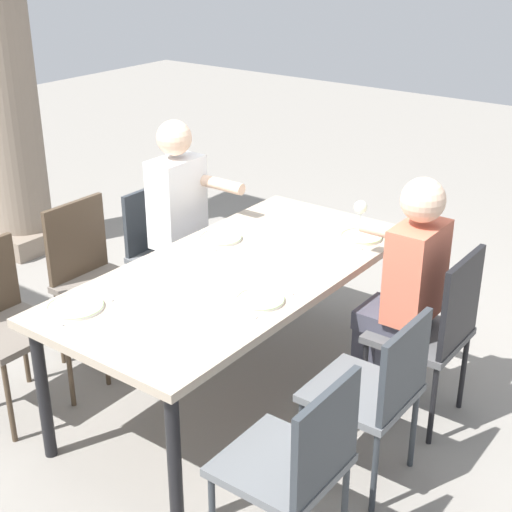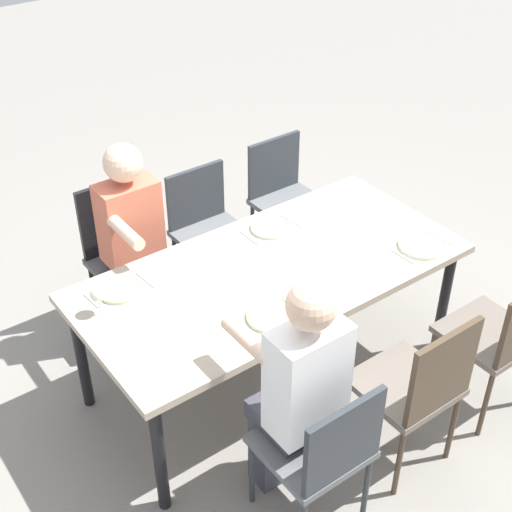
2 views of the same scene
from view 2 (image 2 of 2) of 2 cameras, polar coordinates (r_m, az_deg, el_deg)
ground_plane at (r=4.31m, az=1.13°, el=-9.19°), size 16.00×16.00×0.00m
dining_table at (r=3.85m, az=1.25°, el=-1.77°), size 2.08×0.99×0.76m
chair_west_north at (r=3.97m, az=18.86°, el=-5.81°), size 0.44×0.44×0.90m
chair_west_south at (r=4.97m, az=2.25°, el=4.98°), size 0.44×0.44×0.87m
chair_mid_north at (r=3.56m, az=12.68°, el=-9.83°), size 0.44×0.44×0.95m
chair_mid_south at (r=4.67m, az=-3.86°, el=2.48°), size 0.44×0.44×0.85m
chair_east_north at (r=3.29m, az=5.27°, el=-14.86°), size 0.44×0.44×0.87m
chair_east_south at (r=4.42m, az=-10.35°, el=0.52°), size 0.44×0.44×0.95m
diner_woman_green at (r=3.22m, az=3.23°, el=-10.46°), size 0.35×0.50×1.33m
diner_man_white at (r=4.19m, az=-9.39°, el=1.05°), size 0.35×0.50×1.29m
plate_0 at (r=4.08m, az=12.93°, el=0.78°), size 0.26×0.26×0.02m
fork_0 at (r=4.18m, az=14.31°, el=1.40°), size 0.04×0.17×0.01m
spoon_0 at (r=3.99m, az=11.45°, el=-0.01°), size 0.02×0.17×0.01m
plate_1 at (r=4.13m, az=1.14°, el=2.23°), size 0.23×0.23×0.02m
fork_1 at (r=4.21m, az=2.77°, el=2.82°), size 0.03×0.17×0.01m
spoon_1 at (r=4.06m, az=-0.54°, el=1.48°), size 0.02×0.17×0.01m
plate_2 at (r=3.50m, az=1.15°, el=-4.80°), size 0.24×0.24×0.02m
fork_2 at (r=3.57m, az=3.07°, el=-3.95°), size 0.03×0.17×0.01m
spoon_2 at (r=3.43m, az=-0.85°, el=-5.83°), size 0.03×0.17×0.01m
plate_3 at (r=3.73m, az=-10.68°, el=-2.60°), size 0.23×0.23×0.02m
wine_glass_3 at (r=3.54m, az=-12.35°, el=-3.00°), size 0.08×0.08×0.16m
fork_3 at (r=3.78m, az=-8.66°, el=-1.86°), size 0.03×0.17×0.01m
spoon_3 at (r=3.69m, az=-12.72°, el=-3.50°), size 0.03×0.17×0.01m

